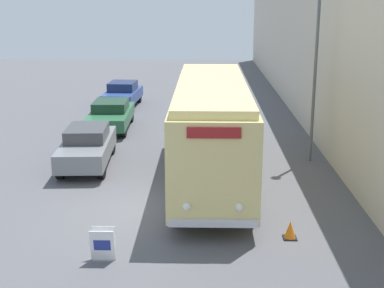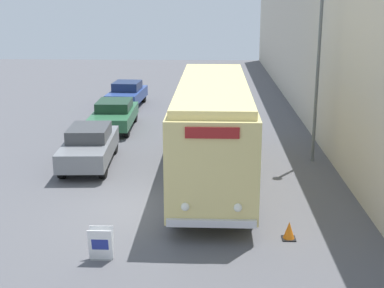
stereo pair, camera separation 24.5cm
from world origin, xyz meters
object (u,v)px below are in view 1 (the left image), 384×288
(streetlamp, at_px, (316,52))
(parked_car_mid, at_px, (111,114))
(parked_car_near, at_px, (87,146))
(parked_car_far, at_px, (123,94))
(vintage_bus, at_px, (211,126))
(sign_board, at_px, (103,245))
(traffic_cone, at_px, (290,230))

(streetlamp, relative_size, parked_car_mid, 1.43)
(parked_car_near, relative_size, parked_car_mid, 1.00)
(parked_car_near, distance_m, parked_car_far, 11.44)
(parked_car_near, height_order, parked_car_mid, parked_car_near)
(streetlamp, relative_size, parked_car_near, 1.42)
(vintage_bus, relative_size, parked_car_mid, 2.24)
(parked_car_far, bearing_deg, parked_car_near, -84.89)
(sign_board, relative_size, parked_car_mid, 0.18)
(vintage_bus, distance_m, parked_car_near, 5.05)
(sign_board, bearing_deg, traffic_cone, 15.68)
(streetlamp, relative_size, parked_car_far, 1.58)
(parked_car_far, height_order, traffic_cone, parked_car_far)
(parked_car_near, bearing_deg, traffic_cone, -46.26)
(vintage_bus, bearing_deg, parked_car_near, 161.27)
(streetlamp, bearing_deg, parked_car_far, 130.13)
(streetlamp, xyz_separation_m, parked_car_far, (-8.94, 10.61, -3.47))
(parked_car_near, relative_size, parked_car_far, 1.11)
(streetlamp, distance_m, traffic_cone, 8.32)
(parked_car_far, bearing_deg, streetlamp, -46.73)
(vintage_bus, bearing_deg, sign_board, -113.99)
(vintage_bus, relative_size, parked_car_near, 2.23)
(vintage_bus, relative_size, streetlamp, 1.57)
(vintage_bus, bearing_deg, traffic_cone, -66.33)
(sign_board, bearing_deg, vintage_bus, 66.01)
(streetlamp, relative_size, traffic_cone, 13.25)
(sign_board, height_order, parked_car_far, parked_car_far)
(vintage_bus, relative_size, traffic_cone, 20.76)
(parked_car_near, bearing_deg, parked_car_mid, 87.85)
(parked_car_mid, relative_size, parked_car_far, 1.11)
(streetlamp, bearing_deg, parked_car_mid, 150.19)
(sign_board, xyz_separation_m, parked_car_mid, (-2.10, 13.35, 0.33))
(sign_board, xyz_separation_m, parked_car_far, (-2.38, 19.00, 0.34))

